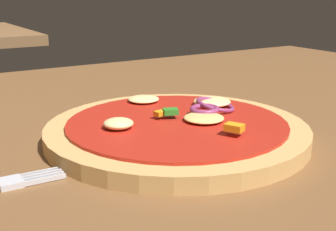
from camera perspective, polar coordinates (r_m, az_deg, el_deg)
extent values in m
cube|color=brown|center=(0.51, -0.91, -3.75)|extent=(1.34, 0.90, 0.03)
cylinder|color=tan|center=(0.47, 1.28, -1.97)|extent=(0.27, 0.27, 0.02)
cylinder|color=red|center=(0.47, 1.28, -0.87)|extent=(0.23, 0.23, 0.00)
ellipsoid|color=#EFCC72|center=(0.47, 4.54, -0.29)|extent=(0.04, 0.04, 0.01)
ellipsoid|color=#F4DB8E|center=(0.53, 5.66, 1.73)|extent=(0.04, 0.04, 0.01)
ellipsoid|color=#F4DB8E|center=(0.45, -6.27, -1.00)|extent=(0.03, 0.03, 0.01)
ellipsoid|color=#F4DB8E|center=(0.55, -3.10, 2.09)|extent=(0.04, 0.04, 0.01)
torus|color=#93386B|center=(0.49, 4.64, 0.78)|extent=(0.04, 0.04, 0.01)
torus|color=#93386B|center=(0.51, 5.98, 1.38)|extent=(0.06, 0.06, 0.01)
cube|color=orange|center=(0.42, 8.36, -1.50)|extent=(0.02, 0.02, 0.01)
cube|color=orange|center=(0.47, -0.98, 0.30)|extent=(0.01, 0.01, 0.00)
cube|color=#2D8C28|center=(0.48, 0.69, 0.57)|extent=(0.02, 0.01, 0.01)
cube|color=silver|center=(0.39, -19.25, -8.01)|extent=(0.02, 0.02, 0.01)
cube|color=silver|center=(0.38, -15.19, -7.82)|extent=(0.03, 0.00, 0.00)
cube|color=silver|center=(0.39, -15.41, -7.52)|extent=(0.03, 0.00, 0.00)
cube|color=silver|center=(0.39, -15.63, -7.23)|extent=(0.03, 0.00, 0.00)
cube|color=silver|center=(0.40, -15.84, -6.94)|extent=(0.03, 0.00, 0.00)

